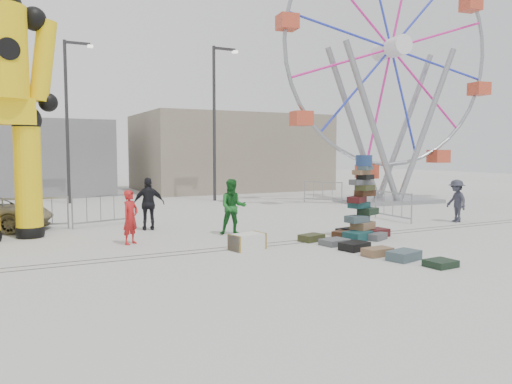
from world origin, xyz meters
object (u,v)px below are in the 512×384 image
pedestrian_green (233,207)px  pedestrian_grey (456,201)px  barricade_wheel_front (393,206)px  pedestrian_black (149,204)px  ferris_wheel (391,69)px  crash_test_dummy (3,91)px  pedestrian_red (130,217)px  lamp_post_left (69,113)px  steamer_trunk (247,242)px  barricade_dummy_b (36,213)px  barricade_dummy_c (101,210)px  lamp_post_right (216,115)px  suitcase_tower (362,215)px  barricade_wheel_back (323,192)px

pedestrian_green → pedestrian_grey: (8.47, -1.20, -0.09)m
barricade_wheel_front → pedestrian_black: bearing=79.4°
ferris_wheel → pedestrian_black: (-13.20, -3.27, -5.83)m
crash_test_dummy → pedestrian_red: 5.23m
crash_test_dummy → pedestrian_grey: size_ratio=5.25×
lamp_post_left → pedestrian_green: bearing=-74.7°
steamer_trunk → barricade_dummy_b: 7.79m
ferris_wheel → pedestrian_red: size_ratio=8.95×
lamp_post_left → barricade_dummy_b: (-2.09, -8.39, -3.93)m
lamp_post_left → barricade_dummy_c: 9.40m
lamp_post_right → lamp_post_left: size_ratio=1.00×
lamp_post_right → pedestrian_grey: lamp_post_right is taller
lamp_post_right → crash_test_dummy: (-9.94, -8.04, -0.16)m
steamer_trunk → barricade_dummy_c: size_ratio=0.45×
ferris_wheel → barricade_wheel_front: 9.20m
pedestrian_green → barricade_wheel_front: bearing=21.3°
suitcase_tower → barricade_dummy_b: (-8.65, 6.06, -0.15)m
steamer_trunk → barricade_wheel_front: size_ratio=0.45×
steamer_trunk → pedestrian_grey: size_ratio=0.58×
ferris_wheel → barricade_dummy_b: 17.70m
barricade_wheel_front → pedestrian_red: 9.90m
ferris_wheel → barricade_dummy_c: size_ratio=6.81×
suitcase_tower → pedestrian_grey: (5.25, 1.06, 0.09)m
ferris_wheel → pedestrian_red: (-14.32, -5.52, -5.94)m
steamer_trunk → pedestrian_red: pedestrian_red is taller
pedestrian_green → steamer_trunk: bearing=-85.7°
suitcase_tower → crash_test_dummy: (-9.49, 4.42, 3.63)m
barricade_wheel_back → pedestrian_green: (-7.95, -6.59, 0.32)m
pedestrian_green → pedestrian_grey: pedestrian_green is taller
barricade_dummy_b → pedestrian_green: size_ratio=1.15×
lamp_post_left → pedestrian_black: bearing=-83.0°
ferris_wheel → pedestrian_black: bearing=-158.9°
pedestrian_black → steamer_trunk: bearing=117.9°
pedestrian_red → pedestrian_grey: bearing=-43.0°
lamp_post_right → ferris_wheel: size_ratio=0.59×
crash_test_dummy → pedestrian_black: 5.42m
pedestrian_green → pedestrian_black: bearing=154.9°
lamp_post_right → barricade_wheel_front: bearing=-73.4°
barricade_wheel_front → pedestrian_green: (-6.67, -0.16, 0.32)m
suitcase_tower → pedestrian_green: suitcase_tower is taller
steamer_trunk → pedestrian_black: size_ratio=0.52×
pedestrian_black → lamp_post_right: bearing=-115.5°
lamp_post_right → barricade_dummy_b: size_ratio=4.00×
pedestrian_green → crash_test_dummy: bearing=-179.1°
steamer_trunk → pedestrian_green: size_ratio=0.52×
barricade_dummy_c → pedestrian_green: 4.98m
crash_test_dummy → ferris_wheel: 17.82m
barricade_wheel_front → pedestrian_red: bearing=93.7°
steamer_trunk → pedestrian_grey: 9.21m
lamp_post_right → barricade_wheel_front: lamp_post_right is taller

